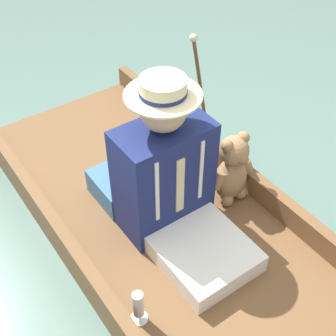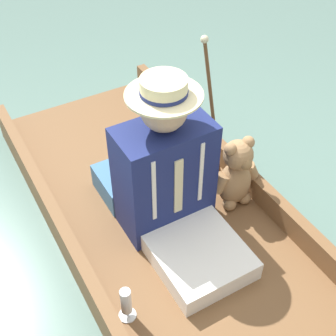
{
  "view_description": "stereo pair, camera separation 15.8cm",
  "coord_description": "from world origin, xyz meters",
  "px_view_note": "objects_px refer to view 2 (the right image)",
  "views": [
    {
      "loc": [
        0.95,
        1.19,
        2.0
      ],
      "look_at": [
        0.0,
        -0.15,
        0.5
      ],
      "focal_mm": 50.0,
      "sensor_mm": 36.0,
      "label": 1
    },
    {
      "loc": [
        0.82,
        1.27,
        2.0
      ],
      "look_at": [
        0.0,
        -0.15,
        0.5
      ],
      "focal_mm": 50.0,
      "sensor_mm": 36.0,
      "label": 2
    }
  ],
  "objects_px": {
    "walking_cane": "(211,97)",
    "wine_glass": "(126,303)",
    "seated_person": "(170,182)",
    "teddy_bear": "(236,174)"
  },
  "relations": [
    {
      "from": "teddy_bear",
      "to": "walking_cane",
      "type": "height_order",
      "value": "walking_cane"
    },
    {
      "from": "seated_person",
      "to": "wine_glass",
      "type": "height_order",
      "value": "seated_person"
    },
    {
      "from": "seated_person",
      "to": "wine_glass",
      "type": "distance_m",
      "value": 0.6
    },
    {
      "from": "seated_person",
      "to": "walking_cane",
      "type": "bearing_deg",
      "value": -131.09
    },
    {
      "from": "walking_cane",
      "to": "teddy_bear",
      "type": "bearing_deg",
      "value": 80.21
    },
    {
      "from": "wine_glass",
      "to": "walking_cane",
      "type": "xyz_separation_m",
      "value": [
        -0.88,
        -0.71,
        0.35
      ]
    },
    {
      "from": "walking_cane",
      "to": "wine_glass",
      "type": "bearing_deg",
      "value": 38.65
    },
    {
      "from": "seated_person",
      "to": "walking_cane",
      "type": "relative_size",
      "value": 1.1
    },
    {
      "from": "wine_glass",
      "to": "teddy_bear",
      "type": "bearing_deg",
      "value": -157.28
    },
    {
      "from": "seated_person",
      "to": "teddy_bear",
      "type": "height_order",
      "value": "seated_person"
    }
  ]
}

